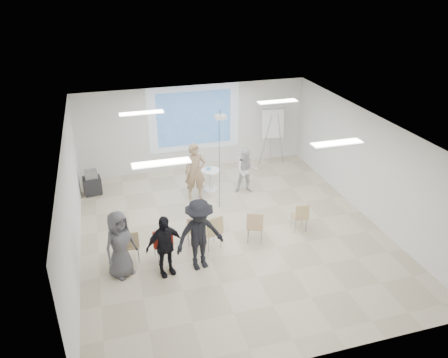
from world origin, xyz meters
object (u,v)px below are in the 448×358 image
object	(u,v)px
chair_right_far	(300,215)
flipchart_easel	(273,123)
player_left	(195,168)
player_right	(246,169)
chair_left_inner	(194,228)
audience_mid	(200,230)
pedestal_table	(211,179)
audience_left	(164,242)
audience_outer	(119,241)
laptop	(193,227)
av_cart	(92,183)
chair_center	(213,230)
chair_left_mid	(163,242)
chair_far_left	(130,244)
chair_right_inner	(255,224)

from	to	relation	value
chair_right_far	flipchart_easel	distance (m)	4.65
player_left	player_right	distance (m)	1.66
chair_left_inner	audience_mid	world-z (taller)	audience_mid
pedestal_table	audience_left	xyz separation A→B (m)	(-2.10, -3.84, 0.48)
audience_outer	chair_left_inner	bearing A→B (deg)	-13.95
laptop	audience_left	bearing A→B (deg)	53.69
audience_mid	audience_outer	distance (m)	1.85
av_cart	pedestal_table	bearing A→B (deg)	-18.96
pedestal_table	laptop	bearing A→B (deg)	-113.39
player_left	av_cart	distance (m)	3.38
pedestal_table	audience_outer	world-z (taller)	audience_outer
pedestal_table	chair_right_far	size ratio (longest dim) A/B	0.95
av_cart	player_left	bearing A→B (deg)	-27.31
audience_mid	av_cart	bearing A→B (deg)	107.09
chair_left_inner	chair_center	world-z (taller)	chair_center
pedestal_table	player_right	world-z (taller)	player_right
chair_right_far	audience_left	xyz separation A→B (m)	(-3.83, -0.83, 0.40)
audience_mid	chair_left_mid	bearing A→B (deg)	136.17
chair_left_mid	chair_right_far	distance (m)	3.81
chair_left_inner	chair_right_far	xyz separation A→B (m)	(2.92, -0.17, -0.00)
audience_mid	flipchart_easel	size ratio (longest dim) A/B	0.98
chair_far_left	chair_center	size ratio (longest dim) A/B	0.93
chair_left_mid	chair_right_far	size ratio (longest dim) A/B	1.04
player_right	chair_right_inner	world-z (taller)	player_right
chair_far_left	pedestal_table	bearing A→B (deg)	49.33
chair_far_left	chair_left_inner	size ratio (longest dim) A/B	1.07
chair_far_left	chair_center	world-z (taller)	chair_center
audience_left	audience_mid	world-z (taller)	audience_mid
chair_far_left	av_cart	xyz separation A→B (m)	(-0.84, 3.96, -0.15)
chair_right_far	audience_mid	size ratio (longest dim) A/B	0.40
player_right	chair_right_inner	distance (m)	2.89
chair_left_inner	chair_left_mid	bearing A→B (deg)	-148.56
chair_left_inner	chair_center	size ratio (longest dim) A/B	0.87
chair_left_mid	chair_right_inner	bearing A→B (deg)	-5.64
chair_far_left	chair_right_inner	size ratio (longest dim) A/B	0.98
pedestal_table	audience_outer	size ratio (longest dim) A/B	0.42
flipchart_easel	chair_far_left	bearing A→B (deg)	-131.17
audience_outer	av_cart	bearing A→B (deg)	62.47
audience_outer	chair_left_mid	bearing A→B (deg)	-20.06
pedestal_table	chair_far_left	bearing A→B (deg)	-132.08
laptop	chair_left_inner	bearing A→B (deg)	90.77
chair_left_inner	audience_outer	world-z (taller)	audience_outer
pedestal_table	flipchart_easel	size ratio (longest dim) A/B	0.37
chair_left_inner	audience_left	world-z (taller)	audience_left
player_left	audience_outer	distance (m)	4.08
laptop	audience_outer	xyz separation A→B (m)	(-1.91, -0.83, 0.49)
chair_far_left	chair_center	distance (m)	2.07
chair_left_mid	chair_center	xyz separation A→B (m)	(1.29, 0.14, 0.06)
audience_outer	av_cart	xyz separation A→B (m)	(-0.59, 4.39, -0.56)
chair_right_far	audience_mid	world-z (taller)	audience_mid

